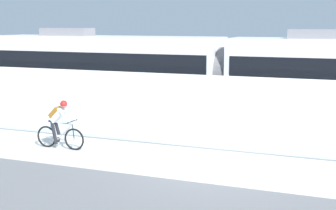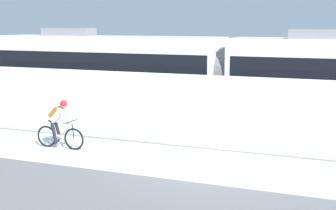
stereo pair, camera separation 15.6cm
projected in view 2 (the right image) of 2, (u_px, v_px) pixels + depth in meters
ground_plane at (213, 165)px, 13.89m from camera, size 200.00×200.00×0.00m
bike_path_deck at (213, 165)px, 13.89m from camera, size 32.00×3.20×0.01m
glass_parapet at (229, 133)px, 15.49m from camera, size 32.00×0.05×1.15m
concrete_barrier_wall at (242, 108)px, 17.05m from camera, size 32.00×0.36×2.18m
tram_rail_near at (255, 124)px, 19.51m from camera, size 32.00×0.08×0.01m
tram_rail_far at (262, 118)px, 20.83m from camera, size 32.00×0.08×0.01m
tram at (226, 75)px, 20.37m from camera, size 22.56×2.54×3.81m
cyclist_on_bike at (59, 125)px, 15.63m from camera, size 1.77×0.58×1.61m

